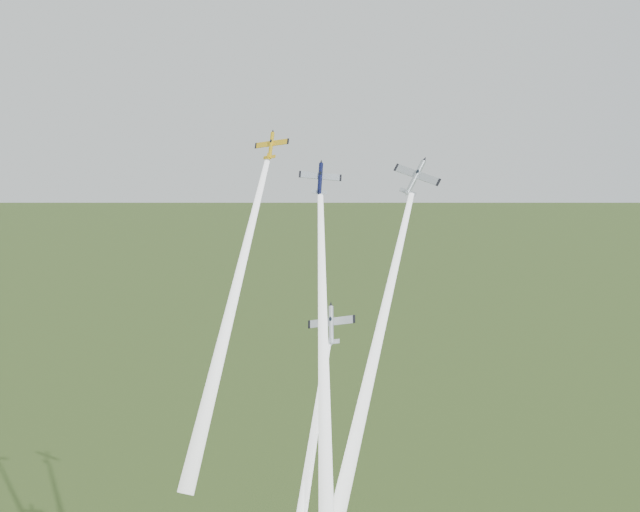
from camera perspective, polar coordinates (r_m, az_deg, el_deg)
The scene contains 7 objects.
plane_yellow at distance 145.04m, azimuth -3.50°, elevation 7.86°, with size 6.74×6.68×1.06m, color yellow, non-canonical shape.
smoke_trail_yellow at distance 133.76m, azimuth -6.47°, elevation -4.21°, with size 2.65×2.65×57.97m, color white, non-canonical shape.
plane_navy at distance 135.93m, azimuth 0.01°, elevation 5.55°, with size 7.27×7.21×1.14m, color #0D123C, non-canonical shape.
smoke_trail_navy at distance 123.45m, azimuth 0.30°, elevation -9.60°, with size 2.65×2.65×66.32m, color white, non-canonical shape.
plane_silver_right at distance 138.62m, azimuth 6.80°, elevation 5.59°, with size 8.42×8.36×1.32m, color #A4ACB2, non-canonical shape.
smoke_trail_silver_right at distance 127.64m, azimuth 3.64°, elevation -8.11°, with size 2.65×2.65×62.32m, color white, non-canonical shape.
plane_silver_low at distance 129.21m, azimuth 0.79°, elevation -4.91°, with size 8.03×7.97×1.26m, color #B1B7BF, non-canonical shape.
Camera 1 is at (13.57, -137.07, 116.38)m, focal length 45.00 mm.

